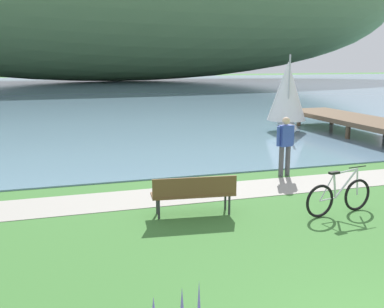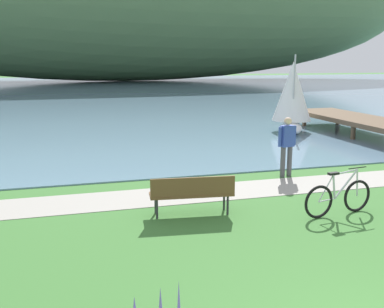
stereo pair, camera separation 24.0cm
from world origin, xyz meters
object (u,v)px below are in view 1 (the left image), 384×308
sailboat_mid_bay (287,96)px  bicycle_leaning_near_bench (339,196)px  person_at_shoreline (285,143)px  park_bench_near_camera (194,192)px

sailboat_mid_bay → bicycle_leaning_near_bench: bearing=-112.9°
person_at_shoreline → sailboat_mid_bay: size_ratio=0.49×
person_at_shoreline → park_bench_near_camera: bearing=-145.1°
bicycle_leaning_near_bench → person_at_shoreline: (0.45, 3.27, 0.58)m
park_bench_near_camera → bicycle_leaning_near_bench: (3.03, -0.84, -0.12)m
park_bench_near_camera → person_at_shoreline: 4.27m
person_at_shoreline → sailboat_mid_bay: sailboat_mid_bay is taller
park_bench_near_camera → person_at_shoreline: (3.48, 2.43, 0.46)m
park_bench_near_camera → sailboat_mid_bay: bearing=52.3°
park_bench_near_camera → sailboat_mid_bay: 12.29m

